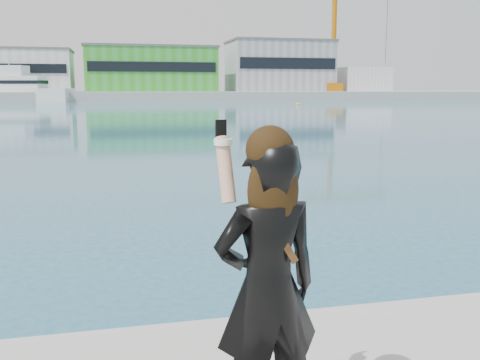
# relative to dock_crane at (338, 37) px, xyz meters

# --- Properties ---
(far_quay) EXTENTS (320.00, 40.00, 2.00)m
(far_quay) POSITION_rel_dock_crane_xyz_m (-53.20, 8.00, -14.07)
(far_quay) COLOR #9E9E99
(far_quay) RESTS_ON ground
(warehouse_white) EXTENTS (24.48, 15.35, 9.50)m
(warehouse_white) POSITION_rel_dock_crane_xyz_m (-75.20, 5.98, -8.31)
(warehouse_white) COLOR silver
(warehouse_white) RESTS_ON far_quay
(warehouse_green) EXTENTS (30.60, 16.36, 10.50)m
(warehouse_green) POSITION_rel_dock_crane_xyz_m (-45.20, 5.98, -7.81)
(warehouse_green) COLOR green
(warehouse_green) RESTS_ON far_quay
(warehouse_grey_right) EXTENTS (25.50, 15.35, 12.50)m
(warehouse_grey_right) POSITION_rel_dock_crane_xyz_m (-13.20, 5.98, -6.80)
(warehouse_grey_right) COLOR gray
(warehouse_grey_right) RESTS_ON far_quay
(ancillary_shed) EXTENTS (12.00, 10.00, 6.00)m
(ancillary_shed) POSITION_rel_dock_crane_xyz_m (8.80, 4.00, -10.07)
(ancillary_shed) COLOR silver
(ancillary_shed) RESTS_ON far_quay
(dock_crane) EXTENTS (23.00, 4.00, 24.00)m
(dock_crane) POSITION_rel_dock_crane_xyz_m (0.00, 0.00, 0.00)
(dock_crane) COLOR orange
(dock_crane) RESTS_ON far_quay
(flagpole_right) EXTENTS (1.28, 0.16, 8.00)m
(flagpole_right) POSITION_rel_dock_crane_xyz_m (-31.11, -1.00, -8.53)
(flagpole_right) COLOR silver
(flagpole_right) RESTS_ON far_quay
(motor_yacht) EXTENTS (21.28, 11.59, 9.57)m
(motor_yacht) POSITION_rel_dock_crane_xyz_m (-72.87, -7.84, -12.37)
(motor_yacht) COLOR silver
(motor_yacht) RESTS_ON ground
(buoy_near) EXTENTS (0.50, 0.50, 0.50)m
(buoy_near) POSITION_rel_dock_crane_xyz_m (-24.17, -40.23, -15.07)
(buoy_near) COLOR #FFED0D
(buoy_near) RESTS_ON ground
(woman) EXTENTS (0.69, 0.49, 1.87)m
(woman) POSITION_rel_dock_crane_xyz_m (-53.13, -122.61, -13.32)
(woman) COLOR black
(woman) RESTS_ON near_quay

